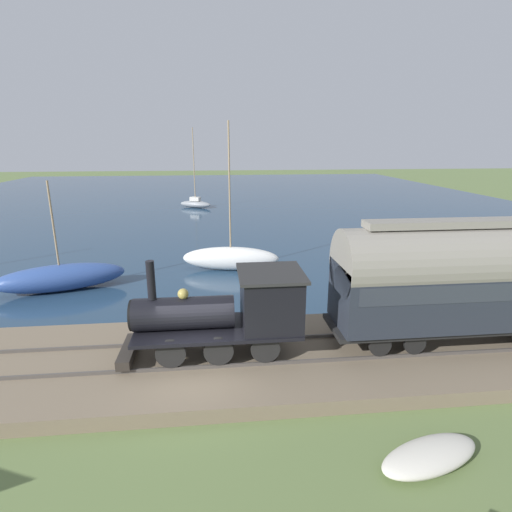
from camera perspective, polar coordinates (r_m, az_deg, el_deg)
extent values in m
plane|color=#607542|center=(13.81, -8.33, -17.32)|extent=(200.00, 200.00, 0.00)
cube|color=navy|center=(56.15, -6.71, 8.18)|extent=(80.00, 80.00, 0.01)
cube|color=#756651|center=(14.40, -8.25, -14.70)|extent=(5.91, 56.00, 0.47)
cube|color=#4C4742|center=(13.51, -8.43, -15.46)|extent=(0.07, 54.88, 0.12)
cube|color=#4C4742|center=(15.00, -8.18, -12.06)|extent=(0.07, 54.88, 0.12)
cylinder|color=black|center=(13.30, 1.35, -13.11)|extent=(0.12, 0.96, 0.96)
cylinder|color=black|center=(14.81, 0.50, -9.90)|extent=(0.12, 0.96, 0.96)
cylinder|color=black|center=(13.22, -5.37, -13.39)|extent=(0.12, 0.96, 0.96)
cylinder|color=black|center=(14.73, -5.46, -10.13)|extent=(0.12, 0.96, 0.96)
cylinder|color=black|center=(13.31, -12.10, -13.49)|extent=(0.12, 0.96, 0.96)
cylinder|color=black|center=(14.81, -11.44, -10.25)|extent=(0.12, 0.96, 0.96)
cube|color=black|center=(13.79, -5.46, -10.21)|extent=(2.21, 5.52, 0.12)
cylinder|color=black|center=(13.58, -10.24, -8.03)|extent=(1.08, 3.31, 1.08)
cylinder|color=black|center=(13.82, -17.33, -8.09)|extent=(1.03, 0.08, 1.03)
cylinder|color=black|center=(13.27, -14.77, -3.37)|extent=(0.27, 0.27, 1.30)
sphere|color=tan|center=(13.32, -10.38, -5.35)|extent=(0.36, 0.36, 0.36)
cube|color=black|center=(13.52, 2.09, -6.27)|extent=(2.11, 1.93, 1.78)
cube|color=#282828|center=(13.19, 2.14, -2.48)|extent=(2.31, 2.17, 0.10)
cube|color=#2D2823|center=(14.43, -17.73, -12.82)|extent=(2.01, 0.44, 0.32)
cylinder|color=black|center=(18.43, 31.60, -7.40)|extent=(0.12, 0.76, 0.76)
cylinder|color=black|center=(14.82, 21.74, -11.55)|extent=(0.12, 0.76, 0.76)
cylinder|color=black|center=(16.19, 18.98, -8.88)|extent=(0.12, 0.76, 0.76)
cylinder|color=black|center=(14.32, 17.30, -12.11)|extent=(0.12, 0.76, 0.76)
cylinder|color=black|center=(15.73, 14.88, -9.27)|extent=(0.12, 0.76, 0.76)
cube|color=black|center=(16.44, 27.37, -8.31)|extent=(2.12, 9.78, 0.16)
cube|color=#232833|center=(16.02, 27.91, -4.43)|extent=(2.35, 9.38, 2.20)
cube|color=#2D333D|center=(15.91, 28.09, -3.13)|extent=(2.38, 8.80, 0.62)
cylinder|color=gray|center=(15.71, 28.43, -0.66)|extent=(2.47, 9.38, 2.47)
cube|color=gray|center=(15.42, 29.09, 4.17)|extent=(0.82, 7.82, 0.24)
ellipsoid|color=white|center=(24.29, -3.62, -0.35)|extent=(2.19, 5.97, 1.43)
cylinder|color=#9E8460|center=(23.44, -3.81, 9.89)|extent=(0.10, 0.10, 7.26)
ellipsoid|color=gray|center=(48.18, -8.64, 7.32)|extent=(2.72, 4.03, 0.82)
cylinder|color=#9E8460|center=(47.72, -8.87, 12.73)|extent=(0.10, 0.10, 8.28)
cube|color=silver|center=(48.09, -8.67, 8.07)|extent=(1.12, 1.35, 0.45)
ellipsoid|color=#335199|center=(23.25, -26.12, -2.80)|extent=(3.46, 6.60, 1.40)
cylinder|color=#9E8460|center=(22.57, -27.00, 4.11)|extent=(0.10, 0.10, 4.32)
ellipsoid|color=silver|center=(27.63, 14.44, 0.15)|extent=(2.18, 2.75, 0.45)
ellipsoid|color=beige|center=(11.61, 23.58, -24.68)|extent=(1.88, 3.00, 0.44)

